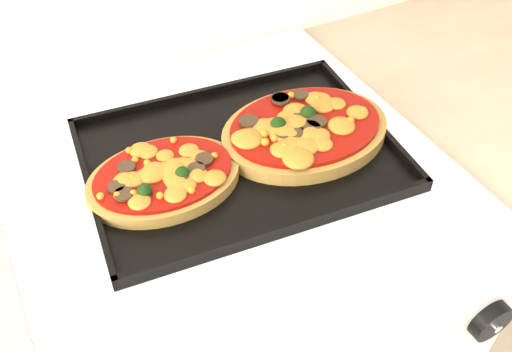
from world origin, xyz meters
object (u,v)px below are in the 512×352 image
pizza_left (164,176)px  pizza_right (305,129)px  stove (236,340)px  baking_tray (240,153)px

pizza_left → pizza_right: (0.21, -0.01, 0.00)m
stove → pizza_right: size_ratio=3.68×
baking_tray → pizza_left: 0.12m
stove → pizza_right: bearing=-0.1°
stove → pizza_left: (-0.09, 0.01, 0.48)m
stove → pizza_left: 0.49m
stove → baking_tray: (0.02, 0.01, 0.47)m
pizza_right → baking_tray: bearing=172.4°
stove → pizza_left: bearing=176.8°
stove → pizza_left: size_ratio=4.42×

